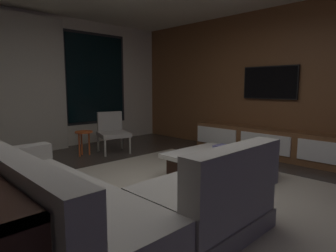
{
  "coord_description": "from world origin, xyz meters",
  "views": [
    {
      "loc": [
        -2.17,
        -2.3,
        1.28
      ],
      "look_at": [
        0.85,
        0.79,
        0.69
      ],
      "focal_mm": 30.97,
      "sensor_mm": 36.0,
      "label": 1
    }
  ],
  "objects_px": {
    "sectional_couch": "(92,204)",
    "media_console": "(273,144)",
    "book_stack_on_coffee_table": "(222,148)",
    "side_stool": "(84,136)",
    "coffee_table": "(217,166)",
    "accent_chair_near_window": "(112,130)",
    "mounted_tv": "(270,83)"
  },
  "relations": [
    {
      "from": "sectional_couch",
      "to": "side_stool",
      "type": "bearing_deg",
      "value": 63.0
    },
    {
      "from": "media_console",
      "to": "mounted_tv",
      "type": "xyz_separation_m",
      "value": [
        0.18,
        0.2,
        1.1
      ]
    },
    {
      "from": "media_console",
      "to": "sectional_couch",
      "type": "bearing_deg",
      "value": -176.57
    },
    {
      "from": "sectional_couch",
      "to": "accent_chair_near_window",
      "type": "distance_m",
      "value": 3.29
    },
    {
      "from": "media_console",
      "to": "side_stool",
      "type": "bearing_deg",
      "value": 133.38
    },
    {
      "from": "coffee_table",
      "to": "media_console",
      "type": "bearing_deg",
      "value": 1.29
    },
    {
      "from": "coffee_table",
      "to": "accent_chair_near_window",
      "type": "height_order",
      "value": "accent_chair_near_window"
    },
    {
      "from": "side_stool",
      "to": "media_console",
      "type": "relative_size",
      "value": 0.15
    },
    {
      "from": "coffee_table",
      "to": "side_stool",
      "type": "height_order",
      "value": "side_stool"
    },
    {
      "from": "sectional_couch",
      "to": "media_console",
      "type": "height_order",
      "value": "sectional_couch"
    },
    {
      "from": "side_stool",
      "to": "media_console",
      "type": "height_order",
      "value": "media_console"
    },
    {
      "from": "sectional_couch",
      "to": "book_stack_on_coffee_table",
      "type": "bearing_deg",
      "value": 6.52
    },
    {
      "from": "book_stack_on_coffee_table",
      "to": "media_console",
      "type": "height_order",
      "value": "media_console"
    },
    {
      "from": "book_stack_on_coffee_table",
      "to": "side_stool",
      "type": "bearing_deg",
      "value": 108.68
    },
    {
      "from": "media_console",
      "to": "coffee_table",
      "type": "bearing_deg",
      "value": -178.71
    },
    {
      "from": "book_stack_on_coffee_table",
      "to": "mounted_tv",
      "type": "bearing_deg",
      "value": 5.61
    },
    {
      "from": "coffee_table",
      "to": "media_console",
      "type": "xyz_separation_m",
      "value": [
        1.72,
        0.04,
        0.06
      ]
    },
    {
      "from": "accent_chair_near_window",
      "to": "mounted_tv",
      "type": "bearing_deg",
      "value": -48.2
    },
    {
      "from": "accent_chair_near_window",
      "to": "mounted_tv",
      "type": "distance_m",
      "value": 3.12
    },
    {
      "from": "book_stack_on_coffee_table",
      "to": "media_console",
      "type": "distance_m",
      "value": 1.54
    },
    {
      "from": "sectional_couch",
      "to": "side_stool",
      "type": "distance_m",
      "value": 3.07
    },
    {
      "from": "sectional_couch",
      "to": "book_stack_on_coffee_table",
      "type": "height_order",
      "value": "sectional_couch"
    },
    {
      "from": "mounted_tv",
      "to": "media_console",
      "type": "bearing_deg",
      "value": -132.46
    },
    {
      "from": "accent_chair_near_window",
      "to": "side_stool",
      "type": "relative_size",
      "value": 1.7
    },
    {
      "from": "coffee_table",
      "to": "mounted_tv",
      "type": "height_order",
      "value": "mounted_tv"
    },
    {
      "from": "sectional_couch",
      "to": "side_stool",
      "type": "relative_size",
      "value": 5.43
    },
    {
      "from": "book_stack_on_coffee_table",
      "to": "media_console",
      "type": "xyz_separation_m",
      "value": [
        1.53,
        -0.03,
        -0.15
      ]
    },
    {
      "from": "coffee_table",
      "to": "mounted_tv",
      "type": "relative_size",
      "value": 1.11
    },
    {
      "from": "book_stack_on_coffee_table",
      "to": "mounted_tv",
      "type": "relative_size",
      "value": 0.28
    },
    {
      "from": "coffee_table",
      "to": "book_stack_on_coffee_table",
      "type": "xyz_separation_m",
      "value": [
        0.19,
        0.07,
        0.21
      ]
    },
    {
      "from": "sectional_couch",
      "to": "coffee_table",
      "type": "xyz_separation_m",
      "value": [
        2.04,
        0.19,
        -0.1
      ]
    },
    {
      "from": "book_stack_on_coffee_table",
      "to": "side_stool",
      "type": "distance_m",
      "value": 2.62
    }
  ]
}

